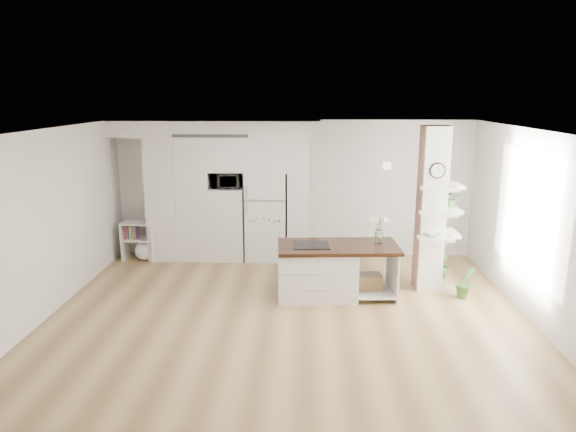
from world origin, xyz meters
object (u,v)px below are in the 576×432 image
Objects in this scene: kitchen_island at (324,269)px; bookshelf at (141,243)px; floor_plant_a at (465,282)px; refrigerator at (266,215)px.

bookshelf is (-3.53, 1.73, -0.12)m from kitchen_island.
bookshelf is at bearing 163.36° from floor_plant_a.
refrigerator reaches higher than kitchen_island.
refrigerator is 0.90× the size of kitchen_island.
refrigerator reaches higher than bookshelf.
refrigerator is at bearing 7.76° from bookshelf.
bookshelf is 1.44× the size of floor_plant_a.
floor_plant_a is (2.24, 0.01, -0.18)m from kitchen_island.
refrigerator is 3.31× the size of floor_plant_a.
refrigerator is at bearing 150.13° from floor_plant_a.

